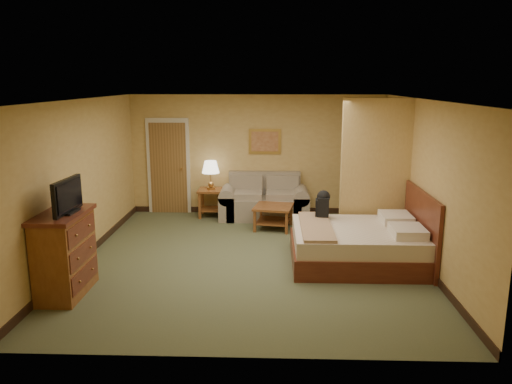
{
  "coord_description": "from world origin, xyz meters",
  "views": [
    {
      "loc": [
        0.35,
        -7.79,
        2.88
      ],
      "look_at": [
        0.06,
        0.6,
        1.01
      ],
      "focal_mm": 35.0,
      "sensor_mm": 36.0,
      "label": 1
    }
  ],
  "objects_px": {
    "loveseat": "(264,204)",
    "bed": "(363,244)",
    "dresser": "(65,253)",
    "coffee_table": "(273,212)"
  },
  "relations": [
    {
      "from": "coffee_table",
      "to": "loveseat",
      "type": "bearing_deg",
      "value": 103.64
    },
    {
      "from": "coffee_table",
      "to": "dresser",
      "type": "relative_size",
      "value": 0.73
    },
    {
      "from": "loveseat",
      "to": "bed",
      "type": "xyz_separation_m",
      "value": [
        1.65,
        -2.68,
        0.01
      ]
    },
    {
      "from": "loveseat",
      "to": "coffee_table",
      "type": "height_order",
      "value": "loveseat"
    },
    {
      "from": "dresser",
      "to": "bed",
      "type": "relative_size",
      "value": 0.54
    },
    {
      "from": "loveseat",
      "to": "dresser",
      "type": "relative_size",
      "value": 1.63
    },
    {
      "from": "loveseat",
      "to": "dresser",
      "type": "bearing_deg",
      "value": -123.29
    },
    {
      "from": "loveseat",
      "to": "dresser",
      "type": "distance_m",
      "value": 4.82
    },
    {
      "from": "loveseat",
      "to": "coffee_table",
      "type": "distance_m",
      "value": 0.83
    },
    {
      "from": "loveseat",
      "to": "bed",
      "type": "distance_m",
      "value": 3.14
    }
  ]
}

